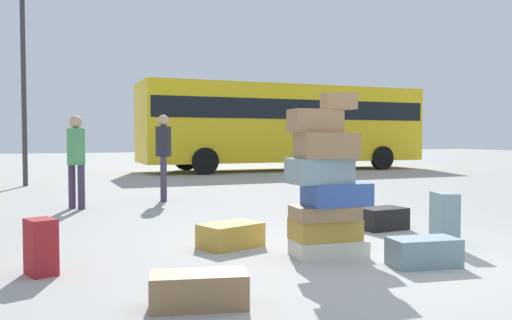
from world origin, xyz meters
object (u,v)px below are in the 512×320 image
at_px(person_tourist_with_camera, 76,154).
at_px(person_passerby_in_red, 163,150).
at_px(suitcase_black_behind_tower, 383,219).
at_px(suitcase_tan_right_side, 231,235).
at_px(suitcase_slate_upright_blue, 424,252).
at_px(suitcase_tower, 326,190).
at_px(suitcase_brown_left_side, 199,290).
at_px(suitcase_slate_white_trunk, 444,219).
at_px(lamp_post, 22,13).
at_px(suitcase_maroon_foreground_near, 41,247).
at_px(parked_bus, 285,122).

xyz_separation_m(person_tourist_with_camera, person_passerby_in_red, (1.64, 0.52, 0.05)).
height_order(suitcase_black_behind_tower, suitcase_tan_right_side, suitcase_black_behind_tower).
height_order(suitcase_slate_upright_blue, person_tourist_with_camera, person_tourist_with_camera).
bearing_deg(suitcase_slate_upright_blue, suitcase_black_behind_tower, 73.91).
distance_m(suitcase_tower, suitcase_brown_left_side, 2.03).
bearing_deg(suitcase_slate_white_trunk, suitcase_tower, -161.16).
height_order(suitcase_black_behind_tower, lamp_post, lamp_post).
height_order(suitcase_slate_upright_blue, lamp_post, lamp_post).
bearing_deg(suitcase_brown_left_side, suitcase_maroon_foreground_near, 140.38).
relative_size(suitcase_tower, person_tourist_with_camera, 1.04).
xyz_separation_m(suitcase_slate_white_trunk, suitcase_maroon_foreground_near, (-4.22, 0.44, -0.05)).
bearing_deg(suitcase_maroon_foreground_near, suitcase_black_behind_tower, -9.42).
distance_m(suitcase_tan_right_side, suitcase_brown_left_side, 2.08).
xyz_separation_m(suitcase_tower, suitcase_maroon_foreground_near, (-2.70, 0.39, -0.44)).
xyz_separation_m(suitcase_slate_upright_blue, parked_bus, (5.37, 13.95, 1.70)).
bearing_deg(person_tourist_with_camera, suitcase_slate_upright_blue, -13.24).
bearing_deg(suitcase_tan_right_side, suitcase_tower, -67.47).
height_order(suitcase_slate_upright_blue, suitcase_tan_right_side, suitcase_slate_upright_blue).
relative_size(suitcase_brown_left_side, person_tourist_with_camera, 0.44).
bearing_deg(suitcase_tower, suitcase_black_behind_tower, 36.07).
relative_size(person_tourist_with_camera, parked_bus, 0.15).
relative_size(suitcase_tan_right_side, person_passerby_in_red, 0.40).
bearing_deg(suitcase_maroon_foreground_near, suitcase_brown_left_side, -72.72).
xyz_separation_m(suitcase_black_behind_tower, suitcase_maroon_foreground_near, (-4.24, -0.73, 0.11)).
bearing_deg(suitcase_black_behind_tower, suitcase_tower, -147.53).
bearing_deg(suitcase_tower, suitcase_slate_white_trunk, -1.61).
xyz_separation_m(suitcase_slate_upright_blue, suitcase_brown_left_side, (-2.33, -0.32, -0.01)).
distance_m(suitcase_tower, person_passerby_in_red, 5.40).
xyz_separation_m(person_tourist_with_camera, parked_bus, (8.12, 8.41, 0.88)).
bearing_deg(suitcase_tan_right_side, suitcase_brown_left_side, -134.97).
distance_m(suitcase_tower, suitcase_slate_upright_blue, 1.11).
distance_m(suitcase_black_behind_tower, person_passerby_in_red, 4.77).
height_order(suitcase_slate_white_trunk, suitcase_brown_left_side, suitcase_slate_white_trunk).
bearing_deg(suitcase_tan_right_side, suitcase_slate_white_trunk, -39.86).
bearing_deg(suitcase_black_behind_tower, suitcase_slate_upright_blue, -119.24).
bearing_deg(suitcase_tan_right_side, suitcase_maroon_foreground_near, 174.52).
distance_m(suitcase_slate_upright_blue, suitcase_slate_white_trunk, 1.08).
height_order(suitcase_tower, suitcase_slate_white_trunk, suitcase_tower).
xyz_separation_m(suitcase_slate_white_trunk, person_tourist_with_camera, (-3.60, 4.89, 0.65)).
bearing_deg(suitcase_slate_upright_blue, person_tourist_with_camera, 125.92).
bearing_deg(suitcase_tower, suitcase_maroon_foreground_near, 171.73).
relative_size(suitcase_black_behind_tower, person_passerby_in_red, 0.36).
height_order(person_passerby_in_red, parked_bus, parked_bus).
height_order(suitcase_maroon_foreground_near, person_passerby_in_red, person_passerby_in_red).
bearing_deg(suitcase_maroon_foreground_near, person_passerby_in_red, 46.41).
xyz_separation_m(suitcase_tan_right_side, parked_bus, (6.77, 12.41, 1.70)).
bearing_deg(suitcase_brown_left_side, suitcase_slate_upright_blue, 21.83).
bearing_deg(suitcase_slate_white_trunk, person_tourist_with_camera, 146.78).
bearing_deg(suitcase_tan_right_side, person_passerby_in_red, 67.98).
bearing_deg(person_passerby_in_red, lamp_post, -136.48).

